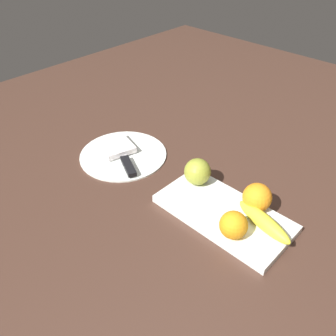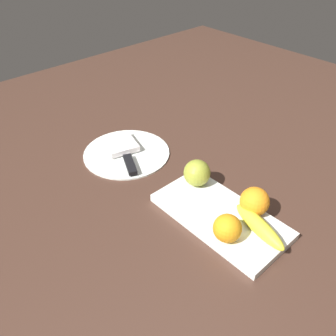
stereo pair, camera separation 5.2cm
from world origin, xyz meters
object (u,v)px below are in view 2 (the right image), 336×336
(fruit_tray, at_px, (220,216))
(folded_napkin, at_px, (120,144))
(apple, at_px, (197,173))
(dinner_plate, at_px, (127,152))
(knife, at_px, (129,161))
(orange_near_apple, at_px, (254,201))
(banana, at_px, (259,226))
(orange_near_banana, at_px, (227,228))

(fruit_tray, distance_m, folded_napkin, 0.40)
(apple, height_order, folded_napkin, apple)
(apple, relative_size, dinner_plate, 0.27)
(dinner_plate, distance_m, knife, 0.06)
(orange_near_apple, bearing_deg, banana, 139.85)
(knife, bearing_deg, orange_near_apple, -141.00)
(fruit_tray, distance_m, knife, 0.32)
(fruit_tray, relative_size, knife, 1.88)
(orange_near_banana, bearing_deg, fruit_tray, -40.51)
(apple, distance_m, orange_near_banana, 0.20)
(knife, bearing_deg, apple, -136.27)
(orange_near_apple, relative_size, folded_napkin, 0.68)
(banana, relative_size, orange_near_apple, 2.24)
(apple, bearing_deg, fruit_tray, 162.36)
(fruit_tray, height_order, apple, apple)
(banana, bearing_deg, orange_near_banana, -104.61)
(apple, height_order, knife, apple)
(dinner_plate, height_order, knife, knife)
(folded_napkin, bearing_deg, knife, 161.06)
(apple, bearing_deg, folded_napkin, 7.29)
(banana, relative_size, folded_napkin, 1.53)
(knife, bearing_deg, orange_near_banana, -157.72)
(banana, bearing_deg, knife, -160.13)
(apple, relative_size, orange_near_banana, 1.11)
(dinner_plate, bearing_deg, folded_napkin, -0.00)
(dinner_plate, xyz_separation_m, folded_napkin, (0.03, -0.00, 0.01))
(apple, distance_m, banana, 0.21)
(banana, bearing_deg, fruit_tray, -156.56)
(orange_near_banana, distance_m, dinner_plate, 0.44)
(orange_near_apple, xyz_separation_m, dinner_plate, (0.42, 0.06, -0.05))
(apple, xyz_separation_m, orange_near_apple, (-0.16, -0.02, -0.00))
(orange_near_apple, distance_m, knife, 0.38)
(fruit_tray, height_order, banana, banana)
(knife, bearing_deg, folded_napkin, 6.59)
(fruit_tray, xyz_separation_m, orange_near_apple, (-0.05, -0.06, 0.04))
(fruit_tray, xyz_separation_m, dinner_plate, (0.37, 0.00, -0.00))
(apple, relative_size, folded_napkin, 0.69)
(fruit_tray, relative_size, dinner_plate, 1.25)
(dinner_plate, bearing_deg, knife, 151.21)
(folded_napkin, relative_size, knife, 0.59)
(apple, relative_size, knife, 0.41)
(banana, bearing_deg, folded_napkin, -164.60)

